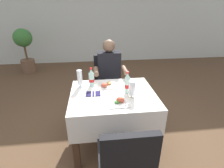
{
  "coord_description": "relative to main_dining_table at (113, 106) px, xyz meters",
  "views": [
    {
      "loc": [
        -0.15,
        -1.79,
        1.75
      ],
      "look_at": [
        0.08,
        0.16,
        0.84
      ],
      "focal_mm": 27.73,
      "sensor_mm": 36.0,
      "label": 1
    }
  ],
  "objects": [
    {
      "name": "chair_far_diner_seat",
      "position": [
        0.0,
        0.83,
        -0.02
      ],
      "size": [
        0.44,
        0.5,
        0.97
      ],
      "color": "black",
      "rests_on": "ground"
    },
    {
      "name": "cola_bottle_primary",
      "position": [
        0.17,
        -0.01,
        0.3
      ],
      "size": [
        0.06,
        0.06,
        0.28
      ],
      "color": "silver",
      "rests_on": "main_dining_table"
    },
    {
      "name": "ground_plane",
      "position": [
        -0.08,
        -0.06,
        -0.58
      ],
      "size": [
        11.0,
        11.0,
        0.0
      ],
      "primitive_type": "plane",
      "color": "brown"
    },
    {
      "name": "potted_plant_corner",
      "position": [
        -2.02,
        2.99,
        0.13
      ],
      "size": [
        0.47,
        0.47,
        1.18
      ],
      "color": "brown",
      "rests_on": "ground"
    },
    {
      "name": "cola_bottle_secondary",
      "position": [
        -0.25,
        0.24,
        0.29
      ],
      "size": [
        0.07,
        0.07,
        0.25
      ],
      "color": "silver",
      "rests_on": "main_dining_table"
    },
    {
      "name": "chair_near_camera_side",
      "position": [
        0.0,
        -0.83,
        -0.02
      ],
      "size": [
        0.44,
        0.5,
        0.97
      ],
      "color": "black",
      "rests_on": "ground"
    },
    {
      "name": "napkin_cutlery_set",
      "position": [
        -0.24,
        0.01,
        0.18
      ],
      "size": [
        0.17,
        0.19,
        0.01
      ],
      "color": "#231E4C",
      "rests_on": "main_dining_table"
    },
    {
      "name": "plate_far_diner",
      "position": [
        -0.06,
        0.21,
        0.2
      ],
      "size": [
        0.23,
        0.23,
        0.06
      ],
      "color": "white",
      "rests_on": "main_dining_table"
    },
    {
      "name": "back_wall",
      "position": [
        -0.08,
        3.81,
        0.99
      ],
      "size": [
        11.0,
        0.12,
        3.13
      ],
      "primitive_type": "cube",
      "color": "silver",
      "rests_on": "ground"
    },
    {
      "name": "main_dining_table",
      "position": [
        0.0,
        0.0,
        0.0
      ],
      "size": [
        1.03,
        0.88,
        0.76
      ],
      "color": "white",
      "rests_on": "ground"
    },
    {
      "name": "plate_near_camera",
      "position": [
        0.04,
        -0.23,
        0.2
      ],
      "size": [
        0.23,
        0.23,
        0.07
      ],
      "color": "white",
      "rests_on": "main_dining_table"
    },
    {
      "name": "beer_glass_left",
      "position": [
        -0.4,
        0.24,
        0.3
      ],
      "size": [
        0.07,
        0.07,
        0.23
      ],
      "color": "white",
      "rests_on": "main_dining_table"
    },
    {
      "name": "beer_glass_middle",
      "position": [
        0.2,
        -0.12,
        0.29
      ],
      "size": [
        0.07,
        0.07,
        0.2
      ],
      "color": "white",
      "rests_on": "main_dining_table"
    },
    {
      "name": "seated_diner_far",
      "position": [
        0.03,
        0.72,
        0.13
      ],
      "size": [
        0.5,
        0.46,
        1.26
      ],
      "color": "#282D42",
      "rests_on": "ground"
    }
  ]
}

